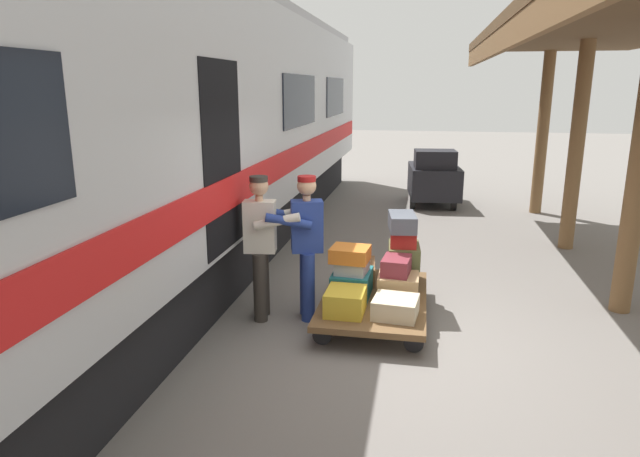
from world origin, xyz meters
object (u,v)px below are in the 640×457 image
at_px(suitcase_brown_leather, 357,271).
at_px(suitcase_teal_softside, 352,283).
at_px(suitcase_cream_canvas, 395,307).
at_px(suitcase_red_plastic, 403,237).
at_px(luggage_cart, 374,299).
at_px(suitcase_tan_vintage, 398,286).
at_px(suitcase_slate_roller, 402,222).
at_px(suitcase_yellow_case, 345,301).
at_px(suitcase_orange_carryall, 350,254).
at_px(suitcase_olive_duffel, 404,255).
at_px(baggage_tug, 434,178).
at_px(porter_by_door, 262,243).
at_px(suitcase_black_hardshell, 400,273).
at_px(train_car, 92,145).
at_px(suitcase_burgundy_valise, 396,266).
at_px(porter_in_overalls, 305,242).
at_px(suitcase_gray_aluminum, 352,266).

height_order(suitcase_brown_leather, suitcase_teal_softside, suitcase_teal_softside).
distance_m(suitcase_cream_canvas, suitcase_red_plastic, 1.18).
height_order(suitcase_cream_canvas, suitcase_teal_softside, suitcase_teal_softside).
bearing_deg(luggage_cart, suitcase_teal_softside, 0.00).
relative_size(suitcase_tan_vintage, suitcase_slate_roller, 0.84).
height_order(suitcase_tan_vintage, suitcase_yellow_case, suitcase_tan_vintage).
bearing_deg(suitcase_brown_leather, suitcase_orange_carryall, 88.07).
bearing_deg(suitcase_olive_duffel, suitcase_tan_vintage, 85.99).
relative_size(suitcase_slate_roller, baggage_tug, 0.31).
height_order(suitcase_teal_softside, baggage_tug, baggage_tug).
xyz_separation_m(suitcase_cream_canvas, suitcase_olive_duffel, (-0.04, -1.08, 0.26)).
height_order(suitcase_brown_leather, porter_by_door, porter_by_door).
xyz_separation_m(suitcase_black_hardshell, suitcase_yellow_case, (0.54, 1.10, 0.01)).
xyz_separation_m(train_car, suitcase_cream_canvas, (-3.35, -0.06, -1.68)).
relative_size(suitcase_yellow_case, baggage_tug, 0.27).
bearing_deg(porter_by_door, suitcase_brown_leather, -143.46).
height_order(train_car, suitcase_burgundy_valise, train_car).
height_order(suitcase_orange_carryall, suitcase_red_plastic, suitcase_red_plastic).
distance_m(train_car, suitcase_yellow_case, 3.26).
xyz_separation_m(suitcase_yellow_case, suitcase_burgundy_valise, (-0.51, -0.59, 0.25)).
bearing_deg(suitcase_slate_roller, porter_by_door, 24.63).
distance_m(suitcase_black_hardshell, porter_by_door, 1.82).
height_order(suitcase_tan_vintage, suitcase_burgundy_valise, suitcase_burgundy_valise).
height_order(suitcase_brown_leather, suitcase_olive_duffel, suitcase_olive_duffel).
bearing_deg(suitcase_red_plastic, suitcase_brown_leather, -2.53).
xyz_separation_m(luggage_cart, suitcase_orange_carryall, (0.29, 0.05, 0.56)).
height_order(porter_in_overalls, porter_by_door, same).
bearing_deg(suitcase_teal_softside, train_car, 12.27).
xyz_separation_m(suitcase_cream_canvas, porter_in_overalls, (1.08, -0.44, 0.54)).
relative_size(suitcase_black_hardshell, suitcase_cream_canvas, 1.27).
distance_m(suitcase_burgundy_valise, suitcase_red_plastic, 0.53).
bearing_deg(suitcase_red_plastic, baggage_tug, -94.15).
xyz_separation_m(luggage_cart, suitcase_olive_duffel, (-0.31, -0.53, 0.41)).
bearing_deg(luggage_cart, suitcase_cream_canvas, 116.32).
bearing_deg(porter_in_overalls, suitcase_gray_aluminum, -171.30).
xyz_separation_m(suitcase_tan_vintage, baggage_tug, (-0.48, -6.82, 0.21)).
bearing_deg(train_car, suitcase_black_hardshell, -160.92).
xyz_separation_m(suitcase_cream_canvas, suitcase_orange_carryall, (0.56, -0.50, 0.41)).
bearing_deg(suitcase_red_plastic, suitcase_yellow_case, 62.11).
bearing_deg(suitcase_orange_carryall, luggage_cart, -170.44).
bearing_deg(suitcase_brown_leather, suitcase_black_hardshell, 180.00).
xyz_separation_m(suitcase_tan_vintage, suitcase_slate_roller, (-0.00, -0.51, 0.65)).
distance_m(suitcase_cream_canvas, suitcase_gray_aluminum, 0.79).
bearing_deg(suitcase_red_plastic, suitcase_teal_softside, 42.69).
relative_size(luggage_cart, baggage_tug, 1.11).
distance_m(suitcase_slate_roller, porter_by_door, 1.74).
xyz_separation_m(suitcase_burgundy_valise, baggage_tug, (-0.51, -6.79, -0.03)).
xyz_separation_m(luggage_cart, suitcase_teal_softside, (0.27, 0.00, 0.19)).
height_order(suitcase_teal_softside, suitcase_orange_carryall, suitcase_orange_carryall).
height_order(suitcase_cream_canvas, porter_by_door, porter_by_door).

